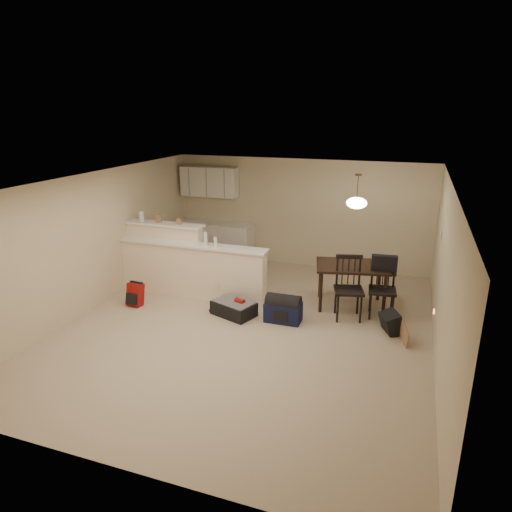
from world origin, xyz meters
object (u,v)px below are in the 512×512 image
at_px(dining_chair_near, 349,289).
at_px(red_backpack, 135,294).
at_px(navy_duffel, 283,312).
at_px(black_daypack, 392,323).
at_px(dining_table, 352,270).
at_px(pendant_lamp, 357,202).
at_px(suitcase, 234,308).
at_px(dining_chair_far, 382,289).

xyz_separation_m(dining_chair_near, red_backpack, (-3.89, -0.76, -0.35)).
xyz_separation_m(navy_duffel, black_daypack, (1.83, 0.19, -0.00)).
distance_m(dining_table, black_daypack, 1.31).
bearing_deg(navy_duffel, red_backpack, -175.46).
bearing_deg(pendant_lamp, suitcase, -150.05).
relative_size(dining_table, suitcase, 1.96).
height_order(pendant_lamp, suitcase, pendant_lamp).
relative_size(dining_table, dining_chair_near, 1.30).
bearing_deg(dining_chair_near, dining_chair_far, 9.70).
bearing_deg(red_backpack, suitcase, 10.26).
distance_m(dining_chair_far, navy_duffel, 1.81).
xyz_separation_m(pendant_lamp, dining_chair_near, (0.03, -0.56, -1.43)).
bearing_deg(suitcase, pendant_lamp, 49.92).
distance_m(pendant_lamp, navy_duffel, 2.34).
bearing_deg(pendant_lamp, navy_duffel, -133.75).
distance_m(dining_chair_near, navy_duffel, 1.23).
xyz_separation_m(pendant_lamp, dining_chair_far, (0.59, -0.30, -1.45)).
bearing_deg(navy_duffel, suitcase, -177.49).
distance_m(dining_chair_far, red_backpack, 4.57).
distance_m(suitcase, red_backpack, 1.94).
bearing_deg(dining_chair_near, red_backpack, 175.78).
relative_size(dining_table, navy_duffel, 2.33).
relative_size(dining_chair_near, black_daypack, 2.91).
bearing_deg(dining_chair_near, suitcase, -179.56).
distance_m(dining_table, pendant_lamp, 1.27).
bearing_deg(suitcase, red_backpack, -153.86).
height_order(dining_chair_near, navy_duffel, dining_chair_near).
distance_m(dining_chair_near, dining_chair_far, 0.61).
relative_size(suitcase, red_backpack, 1.73).
bearing_deg(dining_chair_far, red_backpack, -173.00).
xyz_separation_m(dining_chair_far, navy_duffel, (-1.60, -0.76, -0.36)).
bearing_deg(red_backpack, dining_table, 22.97).
bearing_deg(dining_table, suitcase, -162.42).
relative_size(pendant_lamp, black_daypack, 1.60).
relative_size(red_backpack, navy_duffel, 0.68).
relative_size(pendant_lamp, red_backpack, 1.44).
bearing_deg(dining_chair_far, black_daypack, -74.39).
xyz_separation_m(dining_table, pendant_lamp, (-0.00, -0.00, 1.27)).
height_order(pendant_lamp, dining_chair_near, pendant_lamp).
bearing_deg(navy_duffel, dining_table, 45.57).
relative_size(dining_chair_far, black_daypack, 2.77).
xyz_separation_m(dining_table, suitcase, (-1.93, -1.11, -0.59)).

